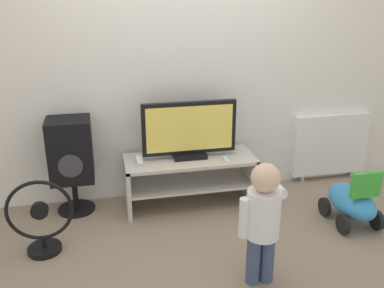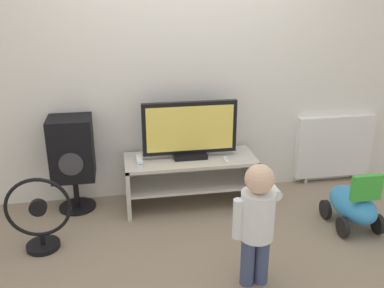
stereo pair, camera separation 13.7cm
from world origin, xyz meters
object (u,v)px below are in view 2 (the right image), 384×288
at_px(child, 257,215).
at_px(radiator, 334,147).
at_px(remote_primary, 226,160).
at_px(floor_fan, 39,218).
at_px(television, 190,131).
at_px(speaker_tower, 72,151).
at_px(ride_on_toy, 353,204).
at_px(game_console, 139,160).

relative_size(child, radiator, 1.09).
bearing_deg(remote_primary, floor_fan, -166.08).
height_order(television, child, television).
xyz_separation_m(floor_fan, radiator, (2.82, 0.77, 0.11)).
bearing_deg(speaker_tower, ride_on_toy, -17.57).
distance_m(game_console, ride_on_toy, 1.88).
bearing_deg(game_console, child, -58.89).
bearing_deg(remote_primary, ride_on_toy, -27.08).
height_order(television, ride_on_toy, television).
relative_size(remote_primary, ride_on_toy, 0.24).
height_order(floor_fan, ride_on_toy, floor_fan).
distance_m(floor_fan, radiator, 2.93).
bearing_deg(child, ride_on_toy, 28.33).
bearing_deg(game_console, floor_fan, -149.05).
height_order(remote_primary, floor_fan, floor_fan).
height_order(television, speaker_tower, television).
relative_size(television, speaker_tower, 0.98).
relative_size(game_console, ride_on_toy, 0.35).
xyz_separation_m(television, child, (0.24, -1.23, -0.20)).
bearing_deg(ride_on_toy, floor_fan, 177.42).
xyz_separation_m(television, ride_on_toy, (1.29, -0.66, -0.52)).
xyz_separation_m(television, floor_fan, (-1.27, -0.55, -0.45)).
bearing_deg(television, remote_primary, -27.39).
xyz_separation_m(game_console, ride_on_toy, (1.75, -0.60, -0.29)).
distance_m(child, floor_fan, 1.67).
relative_size(remote_primary, child, 0.15).
bearing_deg(floor_fan, game_console, 30.95).
distance_m(television, remote_primary, 0.42).
xyz_separation_m(game_console, child, (0.70, -1.16, 0.03)).
xyz_separation_m(game_console, floor_fan, (-0.80, -0.48, -0.22)).
relative_size(child, ride_on_toy, 1.59).
bearing_deg(game_console, remote_primary, -6.88).
xyz_separation_m(television, remote_primary, (0.30, -0.16, -0.24)).
distance_m(child, speaker_tower, 1.84).
bearing_deg(ride_on_toy, television, 152.85).
xyz_separation_m(ride_on_toy, radiator, (0.27, 0.89, 0.18)).
height_order(remote_primary, child, child).
height_order(game_console, floor_fan, floor_fan).
relative_size(child, floor_fan, 1.47).
xyz_separation_m(remote_primary, floor_fan, (-1.57, -0.39, -0.21)).
xyz_separation_m(speaker_tower, radiator, (2.61, 0.15, -0.19)).
xyz_separation_m(television, radiator, (1.56, 0.22, -0.34)).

